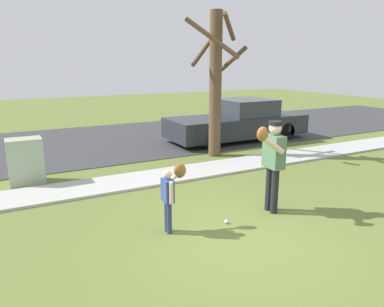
# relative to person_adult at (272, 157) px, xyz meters

# --- Properties ---
(ground_plane) EXTENTS (48.00, 48.00, 0.00)m
(ground_plane) POSITION_rel_person_adult_xyz_m (-1.09, 2.86, -1.10)
(ground_plane) COLOR olive
(sidewalk_strip) EXTENTS (36.00, 1.20, 0.06)m
(sidewalk_strip) POSITION_rel_person_adult_xyz_m (-1.09, 2.96, -1.07)
(sidewalk_strip) COLOR #B2B2AD
(sidewalk_strip) RESTS_ON ground
(road_surface) EXTENTS (36.00, 6.80, 0.02)m
(road_surface) POSITION_rel_person_adult_xyz_m (-1.09, 7.96, -1.09)
(road_surface) COLOR #38383A
(road_surface) RESTS_ON ground
(person_adult) EXTENTS (0.72, 0.62, 1.76)m
(person_adult) POSITION_rel_person_adult_xyz_m (0.00, 0.00, 0.00)
(person_adult) COLOR black
(person_adult) RESTS_ON ground
(person_child) EXTENTS (0.50, 0.42, 1.14)m
(person_child) POSITION_rel_person_adult_xyz_m (-2.01, 0.15, -0.37)
(person_child) COLOR navy
(person_child) RESTS_ON ground
(baseball) EXTENTS (0.07, 0.07, 0.07)m
(baseball) POSITION_rel_person_adult_xyz_m (-1.03, -0.06, -1.06)
(baseball) COLOR white
(baseball) RESTS_ON ground
(utility_cabinet) EXTENTS (0.78, 0.53, 1.09)m
(utility_cabinet) POSITION_rel_person_adult_xyz_m (-3.98, 4.05, -0.55)
(utility_cabinet) COLOR #9EB293
(utility_cabinet) RESTS_ON ground
(street_tree_near) EXTENTS (1.84, 1.88, 4.25)m
(street_tree_near) POSITION_rel_person_adult_xyz_m (1.36, 4.26, 1.19)
(street_tree_near) COLOR brown
(street_tree_near) RESTS_ON ground
(parked_pickup_dark) EXTENTS (5.20, 1.95, 1.48)m
(parked_pickup_dark) POSITION_rel_person_adult_xyz_m (3.37, 5.88, -0.42)
(parked_pickup_dark) COLOR #23282D
(parked_pickup_dark) RESTS_ON road_surface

